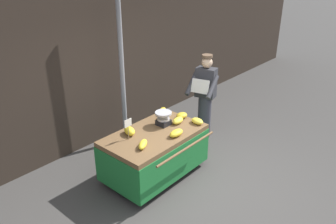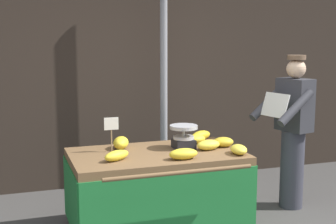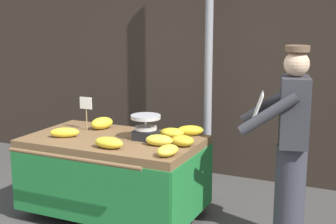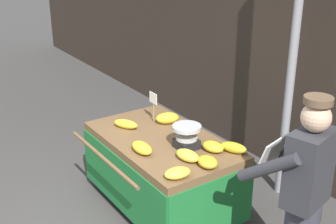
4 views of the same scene
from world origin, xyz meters
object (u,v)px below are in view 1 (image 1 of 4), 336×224
object	(u,v)px
banana_bunch_4	(164,116)
banana_bunch_6	(143,144)
banana_bunch_1	(178,120)
weighing_scale	(163,118)
banana_bunch_0	(176,133)
vendor_person	(205,97)
street_pole	(122,65)
banana_bunch_3	(130,131)
banana_bunch_5	(182,115)
banana_bunch_7	(162,111)
price_sign	(128,125)
banana_cart	(154,145)
banana_bunch_2	(197,121)

from	to	relation	value
banana_bunch_4	banana_bunch_6	world-z (taller)	same
banana_bunch_1	banana_bunch_4	bearing A→B (deg)	92.76
weighing_scale	banana_bunch_1	distance (m)	0.26
banana_bunch_0	vendor_person	size ratio (longest dim) A/B	0.16
street_pole	vendor_person	bearing A→B (deg)	-43.56
weighing_scale	banana_bunch_3	size ratio (longest dim) A/B	1.11
banana_bunch_5	banana_bunch_7	distance (m)	0.39
price_sign	vendor_person	xyz separation A→B (m)	(2.04, 0.02, -0.18)
banana_bunch_7	vendor_person	xyz separation A→B (m)	(1.00, -0.22, 0.02)
weighing_scale	banana_bunch_1	size ratio (longest dim) A/B	1.11
price_sign	vendor_person	world-z (taller)	vendor_person
price_sign	banana_bunch_6	world-z (taller)	price_sign
banana_bunch_0	street_pole	bearing A→B (deg)	78.07
banana_bunch_0	banana_bunch_1	xyz separation A→B (m)	(0.36, 0.27, -0.00)
banana_cart	banana_bunch_2	distance (m)	0.83
banana_cart	banana_bunch_7	bearing A→B (deg)	31.89
weighing_scale	banana_cart	bearing A→B (deg)	-165.44
banana_bunch_1	banana_bunch_4	xyz separation A→B (m)	(-0.01, 0.31, -0.00)
banana_bunch_2	banana_bunch_3	world-z (taller)	banana_bunch_3
price_sign	banana_bunch_6	distance (m)	0.39
weighing_scale	banana_bunch_7	distance (m)	0.46
street_pole	banana_bunch_4	distance (m)	1.24
street_pole	weighing_scale	bearing A→B (deg)	-98.71
banana_cart	vendor_person	size ratio (longest dim) A/B	0.98
banana_cart	banana_bunch_2	xyz separation A→B (m)	(0.72, -0.32, 0.27)
banana_bunch_0	vendor_person	bearing A→B (deg)	18.74
price_sign	banana_bunch_1	distance (m)	0.97
banana_bunch_4	price_sign	bearing A→B (deg)	-174.26
banana_bunch_4	banana_bunch_7	xyz separation A→B (m)	(0.13, 0.15, 0.00)
banana_cart	banana_bunch_1	bearing A→B (deg)	-6.67
banana_bunch_4	vendor_person	xyz separation A→B (m)	(1.13, -0.07, 0.03)
banana_bunch_2	banana_bunch_1	bearing A→B (deg)	128.47
price_sign	weighing_scale	bearing A→B (deg)	-6.04
banana_bunch_0	vendor_person	world-z (taller)	vendor_person
vendor_person	banana_bunch_6	bearing A→B (deg)	-170.36
price_sign	banana_bunch_5	distance (m)	1.15
banana_bunch_3	street_pole	bearing A→B (deg)	52.04
banana_bunch_1	weighing_scale	bearing A→B (deg)	145.86
banana_bunch_1	banana_bunch_2	distance (m)	0.33
banana_bunch_3	banana_bunch_5	distance (m)	1.04
banana_bunch_1	banana_bunch_2	bearing A→B (deg)	-51.53
banana_bunch_5	banana_bunch_3	bearing A→B (deg)	166.17
weighing_scale	banana_bunch_3	xyz separation A→B (m)	(-0.60, 0.18, -0.06)
street_pole	price_sign	world-z (taller)	street_pole
price_sign	banana_bunch_5	world-z (taller)	price_sign
banana_cart	banana_bunch_5	bearing A→B (deg)	1.20
banana_bunch_0	banana_bunch_4	size ratio (longest dim) A/B	1.18
banana_bunch_4	street_pole	bearing A→B (deg)	90.71
banana_bunch_3	banana_bunch_7	size ratio (longest dim) A/B	0.98
banana_bunch_1	banana_bunch_5	bearing A→B (deg)	20.99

